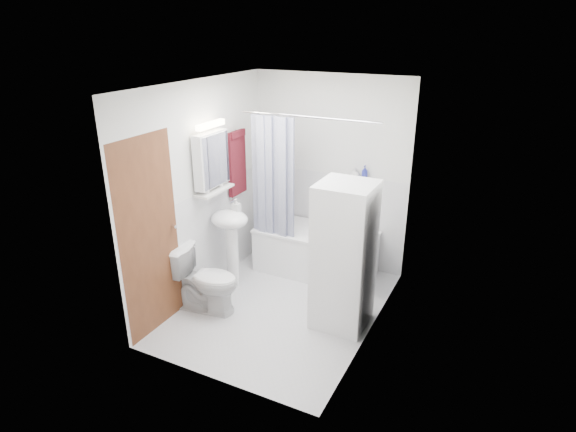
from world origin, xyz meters
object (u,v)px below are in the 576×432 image
at_px(bathtub, 315,250).
at_px(sink, 230,231).
at_px(washer_dryer, 343,256).
at_px(toilet, 206,280).

xyz_separation_m(bathtub, sink, (-0.75, -0.75, 0.40)).
height_order(bathtub, sink, sink).
xyz_separation_m(bathtub, washer_dryer, (0.68, -0.89, 0.46)).
height_order(sink, toilet, sink).
xyz_separation_m(washer_dryer, toilet, (-1.40, -0.43, -0.41)).
distance_m(bathtub, sink, 1.13).
bearing_deg(bathtub, toilet, -118.59).
bearing_deg(toilet, washer_dryer, -81.54).
distance_m(sink, washer_dryer, 1.44).
distance_m(bathtub, washer_dryer, 1.21).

